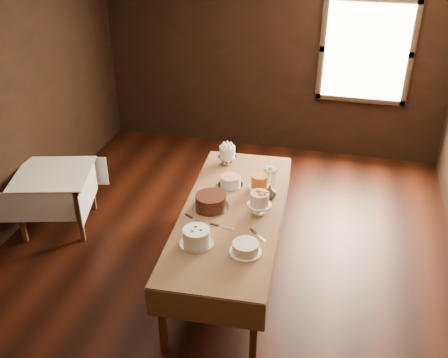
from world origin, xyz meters
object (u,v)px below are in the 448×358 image
Objects in this scene: cake_meringue at (227,156)px; cake_server_a at (227,227)px; cake_cream at (246,248)px; flower_vase at (269,192)px; cake_server_b at (261,237)px; cake_caramel at (259,182)px; cake_server_d at (267,199)px; cake_chocolate at (211,202)px; cake_lattice at (230,182)px; cake_swirl at (197,237)px; side_table at (54,179)px; display_table at (232,215)px; cake_flowers at (259,204)px; cake_server_e at (197,221)px.

cake_server_a is at bearing -76.39° from cake_meringue.
cake_meringue reaches higher than cake_cream.
cake_cream is at bearing -92.95° from flower_vase.
cake_server_b is at bearing -64.11° from cake_meringue.
cake_caramel is 0.25m from cake_server_d.
cake_chocolate is 1.14× the size of cake_cream.
cake_server_b is at bearing 69.68° from cake_cream.
cake_lattice is 0.93× the size of cake_swirl.
side_table is 3.35× the size of cake_swirl.
cake_meringue is 0.87m from flower_vase.
side_table is 4.32× the size of cake_server_a.
cake_caramel is at bearing 144.89° from cake_server_b.
cake_meringue reaches higher than cake_lattice.
display_table is 0.69m from cake_cream.
cake_lattice is 0.77× the size of cake_chocolate.
cake_flowers is at bearing 3.72° from display_table.
cake_flowers reaches higher than cake_server_b.
cake_caramel reaches higher than cake_lattice.
cake_chocolate is (0.07, -0.95, -0.04)m from cake_meringue.
cake_server_a is (0.24, -0.30, -0.07)m from cake_chocolate.
cake_swirl is (-0.05, -1.08, 0.03)m from cake_lattice.
cake_caramel is at bearing 70.40° from display_table.
cake_chocolate is at bearing 168.87° from cake_server_d.
side_table is 4.14× the size of cake_meringue.
cake_chocolate is (-0.39, -0.50, -0.00)m from cake_caramel.
side_table is at bearing 154.69° from cake_swirl.
cake_swirl is at bearing 177.95° from cake_cream.
flower_vase reaches higher than side_table.
cake_swirl is at bearing -25.31° from side_table.
flower_vase is at bearing 44.95° from display_table.
cake_lattice is 1.20× the size of cake_server_a.
side_table is (-2.19, 0.34, -0.09)m from display_table.
cake_server_a is 0.69m from flower_vase.
cake_server_e is at bearing -136.10° from display_table.
cake_chocolate is at bearing 128.02° from cake_cream.
cake_caramel reaches higher than cake_server_d.
cake_lattice is at bearing 161.02° from flower_vase.
cake_caramel is at bearing 51.85° from cake_chocolate.
cake_lattice reaches higher than side_table.
cake_caramel is 0.90m from cake_server_b.
cake_meringue reaches higher than cake_server_d.
cake_meringue reaches higher than cake_swirl.
cake_server_e is (-0.55, -0.29, -0.10)m from cake_flowers.
cake_flowers is 0.64m from cake_cream.
cake_meringue is at bearing 17.54° from side_table.
flower_vase is at bearing -0.58° from side_table.
cake_server_a is (2.21, -0.64, 0.15)m from side_table.
cake_chocolate is (-0.09, -0.47, 0.02)m from cake_lattice.
cake_meringue reaches higher than cake_server_e.
cake_swirl is 1.29× the size of cake_server_e.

